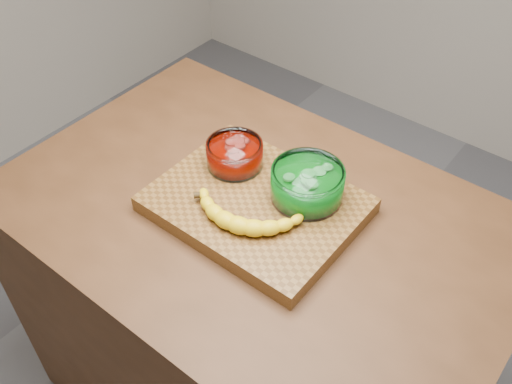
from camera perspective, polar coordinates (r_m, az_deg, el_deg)
The scene contains 5 objects.
counter at distance 1.67m, azimuth 0.00°, elevation -12.75°, with size 1.20×0.80×0.90m, color #4E2D17.
cutting_board at distance 1.31m, azimuth 0.00°, elevation -1.27°, with size 0.45×0.35×0.04m, color brown.
bowl_red at distance 1.36m, azimuth -2.15°, elevation 3.77°, with size 0.14×0.14×0.06m.
bowl_green at distance 1.28m, azimuth 5.14°, elevation 0.78°, with size 0.16×0.16×0.08m.
banana at distance 1.24m, azimuth -1.13°, elevation -1.86°, with size 0.27×0.16×0.04m, color yellow, non-canonical shape.
Camera 1 is at (0.57, -0.73, 1.84)m, focal length 40.00 mm.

